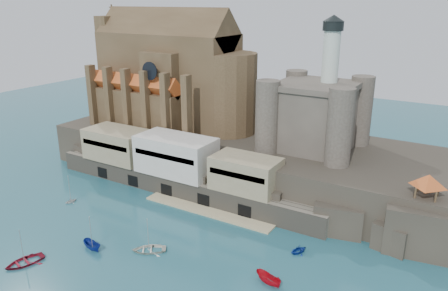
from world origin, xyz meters
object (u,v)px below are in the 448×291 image
object	(u,v)px
pavilion	(428,182)
church	(173,79)
boat_0	(25,264)
castle_keep	(315,112)
boat_2	(93,249)

from	to	relation	value
pavilion	church	bearing A→B (deg)	166.52
church	boat_0	size ratio (longest dim) A/B	7.29
castle_keep	boat_2	distance (m)	54.70
boat_2	castle_keep	bearing A→B (deg)	-14.89
church	boat_2	size ratio (longest dim) A/B	10.03
pavilion	boat_0	distance (m)	69.98
church	boat_0	world-z (taller)	church
church	castle_keep	bearing A→B (deg)	-1.11
church	castle_keep	world-z (taller)	church
church	boat_2	xyz separation A→B (m)	(16.32, -46.45, -22.13)
pavilion	boat_0	world-z (taller)	pavilion
pavilion	boat_2	distance (m)	59.83
boat_0	boat_2	distance (m)	11.17
boat_0	pavilion	bearing A→B (deg)	51.37
church	boat_2	distance (m)	53.97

